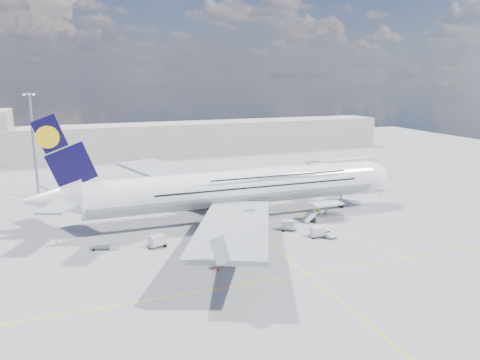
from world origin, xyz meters
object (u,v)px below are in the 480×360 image
object	(u,v)px
cargo_loader	(326,214)
catering_truck_inner	(197,200)
catering_truck_outer	(133,186)
crew_loader	(318,209)
crew_tug	(219,241)
cone_nose	(381,196)
light_mast	(34,144)
dolly_row_a	(157,241)
dolly_nose_near	(317,232)
dolly_back	(101,247)
airliner	(239,187)
cone_wing_left_outer	(186,201)
dolly_row_b	(224,256)
crew_nose	(334,205)
baggage_tug	(215,261)
cone_wing_right_inner	(253,238)
dolly_nose_far	(288,225)
cone_wing_right_outer	(218,269)
cone_wing_left_inner	(149,199)
crew_wing	(228,235)
crew_van	(312,214)
dolly_row_c	(222,241)
cone_tail	(56,241)
service_van	(327,233)
jet_bridge	(334,168)

from	to	relation	value
cargo_loader	catering_truck_inner	bearing A→B (deg)	142.11
catering_truck_outer	crew_loader	distance (m)	48.34
crew_tug	cone_nose	world-z (taller)	crew_tug
light_mast	catering_truck_outer	world-z (taller)	light_mast
dolly_row_a	dolly_nose_near	xyz separation A→B (m)	(28.95, -5.42, -0.06)
dolly_back	crew_loader	bearing A→B (deg)	17.96
dolly_back	cone_nose	size ratio (longest dim) A/B	5.38
airliner	cone_wing_left_outer	bearing A→B (deg)	112.82
dolly_row_b	crew_nose	bearing A→B (deg)	21.05
baggage_tug	cargo_loader	bearing A→B (deg)	15.79
cone_wing_right_inner	crew_nose	bearing A→B (deg)	27.31
dolly_nose_far	cone_wing_right_outer	bearing A→B (deg)	-116.58
cone_wing_left_inner	cone_wing_left_outer	bearing A→B (deg)	-27.45
crew_wing	crew_van	xyz separation A→B (m)	(20.96, 6.18, 0.00)
dolly_row_c	crew_van	distance (m)	24.59
crew_loader	cone_wing_right_inner	size ratio (longest dim) A/B	3.57
crew_tug	airliner	bearing A→B (deg)	63.92
catering_truck_inner	cone_nose	bearing A→B (deg)	3.40
cone_wing_left_outer	dolly_nose_far	bearing A→B (deg)	-63.94
dolly_row_c	cone_wing_left_outer	world-z (taller)	dolly_row_c
cone_wing_right_inner	cone_nose	bearing A→B (deg)	22.96
dolly_back	crew_loader	size ratio (longest dim) A/B	1.66
dolly_back	cone_tail	xyz separation A→B (m)	(-7.25, 6.32, -0.10)
crew_loader	cone_wing_right_inner	xyz separation A→B (m)	(-19.44, -10.28, -0.73)
dolly_row_c	airliner	bearing A→B (deg)	41.84
light_mast	cone_wing_left_inner	bearing A→B (deg)	-28.80
dolly_row_c	service_van	distance (m)	20.00
catering_truck_outer	cone_wing_right_inner	distance (m)	46.29
jet_bridge	dolly_row_a	size ratio (longest dim) A/B	5.07
cone_wing_right_inner	crew_tug	bearing A→B (deg)	-174.51
cone_nose	catering_truck_outer	bearing A→B (deg)	155.34
catering_truck_outer	crew_van	distance (m)	48.04
cone_wing_left_outer	cone_wing_right_inner	bearing A→B (deg)	-80.38
dolly_nose_far	cone_tail	world-z (taller)	dolly_nose_far
jet_bridge	service_van	distance (m)	33.18
dolly_row_a	cone_tail	size ratio (longest dim) A/B	7.32
light_mast	crew_wing	distance (m)	58.65
dolly_row_b	cone_tail	distance (m)	31.53
dolly_row_c	dolly_back	bearing A→B (deg)	146.94
catering_truck_outer	jet_bridge	bearing A→B (deg)	6.53
light_mast	crew_wing	bearing A→B (deg)	-53.83
dolly_nose_near	dolly_nose_far	bearing A→B (deg)	123.54
light_mast	cone_nose	distance (m)	86.02
dolly_nose_far	light_mast	bearing A→B (deg)	163.00
catering_truck_outer	crew_wing	world-z (taller)	catering_truck_outer
dolly_nose_far	crew_tug	xyz separation A→B (m)	(-15.08, -3.34, -0.29)
catering_truck_inner	service_van	xyz separation A→B (m)	(17.55, -26.69, -1.28)
dolly_row_a	dolly_row_c	bearing A→B (deg)	-36.51
cargo_loader	dolly_back	world-z (taller)	cargo_loader
dolly_row_a	service_van	distance (m)	31.30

